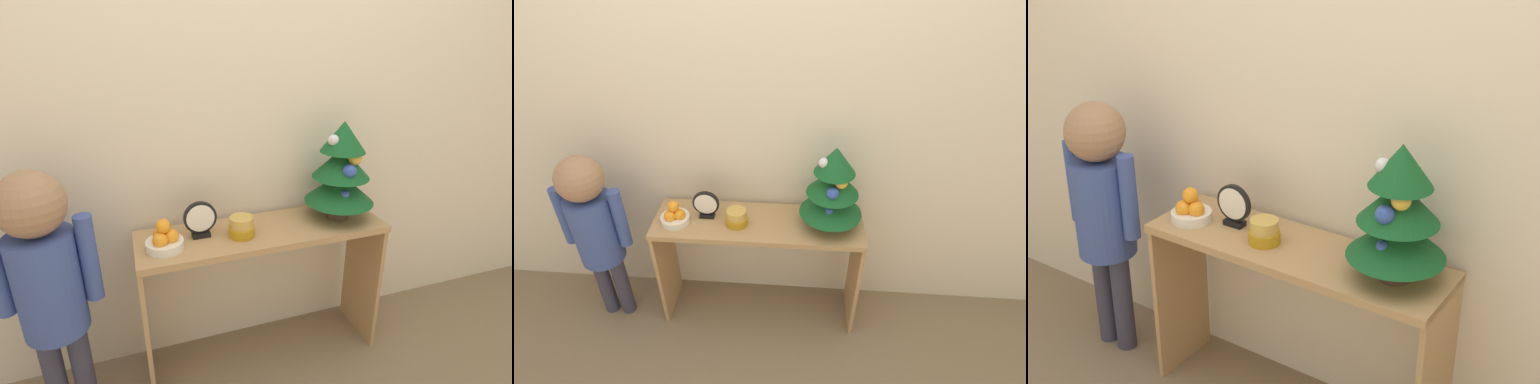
% 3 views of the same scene
% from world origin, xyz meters
% --- Properties ---
extents(ground_plane, '(12.00, 12.00, 0.00)m').
position_xyz_m(ground_plane, '(0.00, 0.00, 0.00)').
color(ground_plane, '#7A664C').
extents(back_wall, '(7.00, 0.05, 2.50)m').
position_xyz_m(back_wall, '(0.00, 0.37, 1.25)').
color(back_wall, beige).
rests_on(back_wall, ground_plane).
extents(console_table, '(1.10, 0.33, 0.69)m').
position_xyz_m(console_table, '(0.00, 0.16, 0.53)').
color(console_table, tan).
rests_on(console_table, ground_plane).
extents(mini_tree, '(0.32, 0.32, 0.45)m').
position_xyz_m(mini_tree, '(0.37, 0.17, 0.92)').
color(mini_tree, '#4C3828').
rests_on(mini_tree, console_table).
extents(fruit_bowl, '(0.15, 0.15, 0.13)m').
position_xyz_m(fruit_bowl, '(-0.43, 0.13, 0.73)').
color(fruit_bowl, silver).
rests_on(fruit_bowl, console_table).
extents(singing_bowl, '(0.11, 0.11, 0.09)m').
position_xyz_m(singing_bowl, '(-0.11, 0.13, 0.73)').
color(singing_bowl, '#B78419').
rests_on(singing_bowl, console_table).
extents(desk_clock, '(0.14, 0.04, 0.16)m').
position_xyz_m(desk_clock, '(-0.27, 0.18, 0.77)').
color(desk_clock, black).
rests_on(desk_clock, console_table).
extents(child_figure, '(0.36, 0.23, 1.08)m').
position_xyz_m(child_figure, '(-0.86, 0.09, 0.69)').
color(child_figure, '#38384C').
rests_on(child_figure, ground_plane).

